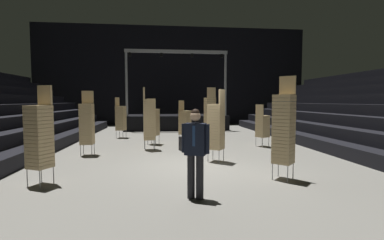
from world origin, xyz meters
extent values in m
cube|color=gray|center=(0.00, 0.00, -0.05)|extent=(22.00, 30.00, 0.10)
cube|color=black|center=(0.00, 15.00, 4.00)|extent=(22.00, 0.30, 8.00)
cube|color=black|center=(-5.38, 1.00, 0.23)|extent=(0.75, 24.00, 0.45)
cube|color=black|center=(5.38, 1.00, 0.23)|extent=(0.75, 24.00, 0.45)
cube|color=black|center=(6.12, 1.00, 0.68)|extent=(0.75, 24.00, 0.45)
cube|color=black|center=(6.88, 1.00, 1.12)|extent=(0.75, 24.00, 0.45)
cube|color=black|center=(0.00, 11.25, 0.48)|extent=(6.88, 3.15, 0.97)
cylinder|color=#9EA0A8|center=(-3.19, 9.93, 3.03)|extent=(0.16, 0.16, 4.13)
cylinder|color=#9EA0A8|center=(3.19, 9.93, 3.03)|extent=(0.16, 0.16, 4.13)
cube|color=#9EA0A8|center=(0.00, 9.93, 5.10)|extent=(6.58, 0.20, 0.20)
cylinder|color=black|center=(-2.94, 9.93, 4.88)|extent=(0.18, 0.18, 0.22)
cylinder|color=black|center=(-0.98, 9.93, 4.88)|extent=(0.18, 0.18, 0.22)
cylinder|color=black|center=(0.98, 9.93, 4.88)|extent=(0.18, 0.18, 0.22)
cylinder|color=black|center=(2.94, 9.93, 4.88)|extent=(0.18, 0.18, 0.22)
cylinder|color=black|center=(-0.26, -2.86, 0.44)|extent=(0.15, 0.15, 0.88)
cylinder|color=black|center=(-0.43, -2.79, 0.44)|extent=(0.15, 0.15, 0.88)
cube|color=silver|center=(-0.37, -2.88, 1.19)|extent=(0.20, 0.16, 0.62)
cube|color=black|center=(-0.34, -2.82, 1.19)|extent=(0.46, 0.37, 0.62)
cube|color=navy|center=(-0.39, -2.93, 1.27)|extent=(0.06, 0.03, 0.40)
cylinder|color=black|center=(-0.13, -2.91, 1.21)|extent=(0.13, 0.13, 0.57)
cylinder|color=black|center=(-0.56, -2.73, 1.21)|extent=(0.13, 0.13, 0.57)
sphere|color=#DBAD89|center=(-0.34, -2.82, 1.65)|extent=(0.21, 0.21, 0.21)
sphere|color=black|center=(-0.34, -2.82, 1.70)|extent=(0.17, 0.17, 0.17)
cylinder|color=#B2B5BA|center=(1.02, 4.83, 0.20)|extent=(0.02, 0.02, 0.40)
cylinder|color=#B2B5BA|center=(1.40, 4.90, 0.20)|extent=(0.02, 0.02, 0.40)
cylinder|color=#B2B5BA|center=(1.09, 4.46, 0.20)|extent=(0.02, 0.02, 0.40)
cylinder|color=#B2B5BA|center=(1.47, 4.53, 0.20)|extent=(0.02, 0.02, 0.40)
cube|color=tan|center=(1.24, 4.68, 0.44)|extent=(0.51, 0.51, 0.08)
cube|color=tan|center=(1.24, 4.68, 0.53)|extent=(0.51, 0.51, 0.08)
cube|color=tan|center=(1.24, 4.68, 0.61)|extent=(0.51, 0.51, 0.08)
cube|color=tan|center=(1.24, 4.68, 0.70)|extent=(0.51, 0.51, 0.08)
cube|color=tan|center=(1.24, 4.68, 0.78)|extent=(0.51, 0.51, 0.08)
cube|color=tan|center=(1.24, 4.68, 0.87)|extent=(0.51, 0.51, 0.08)
cube|color=tan|center=(1.24, 4.68, 0.95)|extent=(0.51, 0.51, 0.08)
cube|color=tan|center=(1.24, 4.68, 1.04)|extent=(0.51, 0.51, 0.08)
cube|color=tan|center=(1.24, 4.68, 1.12)|extent=(0.51, 0.51, 0.08)
cube|color=tan|center=(1.24, 4.68, 1.21)|extent=(0.51, 0.51, 0.08)
cube|color=tan|center=(1.24, 4.68, 1.29)|extent=(0.51, 0.51, 0.08)
cube|color=tan|center=(1.24, 4.68, 1.38)|extent=(0.51, 0.51, 0.08)
cube|color=tan|center=(1.24, 4.68, 1.46)|extent=(0.51, 0.51, 0.08)
cube|color=tan|center=(1.24, 4.68, 1.55)|extent=(0.51, 0.51, 0.08)
cube|color=tan|center=(1.24, 4.68, 1.63)|extent=(0.51, 0.51, 0.08)
cube|color=tan|center=(1.24, 4.68, 1.72)|extent=(0.51, 0.51, 0.08)
cube|color=tan|center=(1.24, 4.68, 1.80)|extent=(0.51, 0.51, 0.08)
cube|color=tan|center=(1.24, 4.68, 1.89)|extent=(0.51, 0.51, 0.08)
cube|color=tan|center=(1.24, 4.68, 1.97)|extent=(0.51, 0.51, 0.08)
cube|color=tan|center=(1.24, 4.68, 2.06)|extent=(0.51, 0.51, 0.08)
cube|color=tan|center=(1.28, 4.49, 2.33)|extent=(0.41, 0.12, 0.46)
cylinder|color=#B2B5BA|center=(-2.89, 6.91, 0.20)|extent=(0.02, 0.02, 0.40)
cylinder|color=#B2B5BA|center=(-3.00, 6.55, 0.20)|extent=(0.02, 0.02, 0.40)
cylinder|color=#B2B5BA|center=(-3.25, 7.03, 0.20)|extent=(0.02, 0.02, 0.40)
cylinder|color=#B2B5BA|center=(-3.37, 6.67, 0.20)|extent=(0.02, 0.02, 0.40)
cube|color=tan|center=(-3.13, 6.79, 0.44)|extent=(0.55, 0.55, 0.08)
cube|color=tan|center=(-3.13, 6.79, 0.53)|extent=(0.55, 0.55, 0.08)
cube|color=tan|center=(-3.13, 6.79, 0.61)|extent=(0.55, 0.55, 0.08)
cube|color=tan|center=(-3.13, 6.79, 0.70)|extent=(0.55, 0.55, 0.08)
cube|color=tan|center=(-3.13, 6.79, 0.78)|extent=(0.55, 0.55, 0.08)
cube|color=tan|center=(-3.13, 6.79, 0.87)|extent=(0.55, 0.55, 0.08)
cube|color=tan|center=(-3.13, 6.79, 0.95)|extent=(0.55, 0.55, 0.08)
cube|color=tan|center=(-3.13, 6.79, 1.04)|extent=(0.55, 0.55, 0.08)
cube|color=tan|center=(-3.13, 6.79, 1.12)|extent=(0.55, 0.55, 0.08)
cube|color=tan|center=(-3.13, 6.79, 1.21)|extent=(0.55, 0.55, 0.08)
cube|color=tan|center=(-3.13, 6.79, 1.29)|extent=(0.55, 0.55, 0.08)
cube|color=tan|center=(-3.13, 6.79, 1.38)|extent=(0.55, 0.55, 0.08)
cube|color=tan|center=(-3.13, 6.79, 1.46)|extent=(0.55, 0.55, 0.08)
cube|color=tan|center=(-3.13, 6.79, 1.55)|extent=(0.55, 0.55, 0.08)
cube|color=tan|center=(-3.13, 6.79, 1.63)|extent=(0.55, 0.55, 0.08)
cube|color=tan|center=(-3.31, 6.85, 1.91)|extent=(0.17, 0.40, 0.46)
cylinder|color=#B2B5BA|center=(1.98, -1.95, 0.20)|extent=(0.02, 0.02, 0.40)
cylinder|color=#B2B5BA|center=(1.71, -1.69, 0.20)|extent=(0.02, 0.02, 0.40)
cylinder|color=#B2B5BA|center=(2.25, -1.68, 0.20)|extent=(0.02, 0.02, 0.40)
cylinder|color=#B2B5BA|center=(1.98, -1.42, 0.20)|extent=(0.02, 0.02, 0.40)
cube|color=tan|center=(1.98, -1.68, 0.44)|extent=(0.62, 0.62, 0.08)
cube|color=tan|center=(1.98, -1.68, 0.53)|extent=(0.62, 0.62, 0.08)
cube|color=tan|center=(1.98, -1.68, 0.61)|extent=(0.62, 0.62, 0.08)
cube|color=tan|center=(1.98, -1.68, 0.70)|extent=(0.62, 0.62, 0.08)
cube|color=tan|center=(1.98, -1.68, 0.78)|extent=(0.62, 0.62, 0.08)
cube|color=tan|center=(1.98, -1.68, 0.87)|extent=(0.62, 0.62, 0.08)
cube|color=tan|center=(1.98, -1.68, 0.95)|extent=(0.62, 0.62, 0.08)
cube|color=tan|center=(1.98, -1.68, 1.04)|extent=(0.62, 0.62, 0.08)
cube|color=tan|center=(1.98, -1.68, 1.12)|extent=(0.62, 0.62, 0.08)
cube|color=tan|center=(1.98, -1.68, 1.21)|extent=(0.62, 0.62, 0.08)
cube|color=tan|center=(1.98, -1.68, 1.29)|extent=(0.62, 0.62, 0.08)
cube|color=tan|center=(1.98, -1.68, 1.38)|extent=(0.62, 0.62, 0.08)
cube|color=tan|center=(1.98, -1.68, 1.46)|extent=(0.62, 0.62, 0.08)
cube|color=tan|center=(1.98, -1.68, 1.55)|extent=(0.62, 0.62, 0.08)
cube|color=tan|center=(1.98, -1.68, 1.63)|extent=(0.62, 0.62, 0.08)
cube|color=tan|center=(1.98, -1.68, 1.72)|extent=(0.62, 0.62, 0.08)
cube|color=tan|center=(1.98, -1.68, 1.80)|extent=(0.62, 0.62, 0.08)
cube|color=tan|center=(1.98, -1.68, 1.89)|extent=(0.62, 0.62, 0.08)
cube|color=tan|center=(1.98, -1.68, 1.97)|extent=(0.62, 0.62, 0.08)
cube|color=tan|center=(1.98, -1.68, 2.06)|extent=(0.62, 0.62, 0.08)
cube|color=tan|center=(2.12, -1.55, 2.33)|extent=(0.32, 0.32, 0.46)
cylinder|color=#B2B5BA|center=(-1.32, 3.16, 0.20)|extent=(0.02, 0.02, 0.40)
cylinder|color=#B2B5BA|center=(-1.28, 2.79, 0.20)|extent=(0.02, 0.02, 0.40)
cylinder|color=#B2B5BA|center=(-1.70, 3.12, 0.20)|extent=(0.02, 0.02, 0.40)
cylinder|color=#B2B5BA|center=(-1.65, 2.74, 0.20)|extent=(0.02, 0.02, 0.40)
cube|color=tan|center=(-1.49, 2.95, 0.44)|extent=(0.49, 0.49, 0.08)
cube|color=tan|center=(-1.49, 2.95, 0.53)|extent=(0.49, 0.49, 0.08)
cube|color=tan|center=(-1.49, 2.95, 0.61)|extent=(0.49, 0.49, 0.08)
cube|color=tan|center=(-1.49, 2.95, 0.70)|extent=(0.49, 0.49, 0.08)
cube|color=tan|center=(-1.49, 2.95, 0.78)|extent=(0.49, 0.49, 0.08)
cube|color=tan|center=(-1.49, 2.95, 0.87)|extent=(0.49, 0.49, 0.08)
cube|color=tan|center=(-1.49, 2.95, 0.95)|extent=(0.49, 0.49, 0.08)
cube|color=tan|center=(-1.49, 2.95, 1.04)|extent=(0.49, 0.49, 0.08)
cube|color=tan|center=(-1.49, 2.95, 1.12)|extent=(0.49, 0.49, 0.08)
cube|color=tan|center=(-1.49, 2.95, 1.21)|extent=(0.49, 0.49, 0.08)
cube|color=tan|center=(-1.49, 2.95, 1.29)|extent=(0.49, 0.49, 0.08)
cube|color=tan|center=(-1.49, 2.95, 1.38)|extent=(0.49, 0.49, 0.08)
cube|color=tan|center=(-1.49, 2.95, 1.46)|extent=(0.49, 0.49, 0.08)
cube|color=tan|center=(-1.49, 2.95, 1.55)|extent=(0.49, 0.49, 0.08)
cube|color=tan|center=(-1.49, 2.95, 1.63)|extent=(0.49, 0.49, 0.08)
cube|color=tan|center=(-1.49, 2.95, 1.72)|extent=(0.49, 0.49, 0.08)
cube|color=tan|center=(-1.49, 2.95, 1.80)|extent=(0.49, 0.49, 0.08)
cube|color=tan|center=(-1.49, 2.95, 1.89)|extent=(0.49, 0.49, 0.08)
cube|color=tan|center=(-1.49, 2.95, 1.97)|extent=(0.49, 0.49, 0.08)
cube|color=tan|center=(-1.68, 2.93, 2.25)|extent=(0.10, 0.41, 0.46)
cylinder|color=#B2B5BA|center=(3.37, 3.51, 0.20)|extent=(0.02, 0.02, 0.40)
cylinder|color=#B2B5BA|center=(3.54, 3.17, 0.20)|extent=(0.02, 0.02, 0.40)
cylinder|color=#B2B5BA|center=(3.03, 3.34, 0.20)|extent=(0.02, 0.02, 0.40)
cylinder|color=#B2B5BA|center=(3.20, 3.00, 0.20)|extent=(0.02, 0.02, 0.40)
cube|color=tan|center=(3.28, 3.25, 0.44)|extent=(0.59, 0.59, 0.08)
cube|color=tan|center=(3.28, 3.25, 0.53)|extent=(0.59, 0.59, 0.08)
cube|color=tan|center=(3.28, 3.25, 0.61)|extent=(0.59, 0.59, 0.08)
cube|color=tan|center=(3.28, 3.25, 0.70)|extent=(0.59, 0.59, 0.08)
cube|color=tan|center=(3.28, 3.25, 0.78)|extent=(0.59, 0.59, 0.08)
cube|color=tan|center=(3.28, 3.25, 0.87)|extent=(0.59, 0.59, 0.08)
cube|color=tan|center=(3.28, 3.25, 0.95)|extent=(0.59, 0.59, 0.08)
cube|color=tan|center=(3.28, 3.25, 1.04)|extent=(0.59, 0.59, 0.08)
cube|color=tan|center=(3.28, 3.25, 1.12)|extent=(0.59, 0.59, 0.08)
cube|color=tan|center=(3.28, 3.25, 1.21)|extent=(0.59, 0.59, 0.08)
cube|color=tan|center=(3.28, 3.25, 1.29)|extent=(0.59, 0.59, 0.08)
cube|color=tan|center=(3.11, 3.16, 1.56)|extent=(0.23, 0.38, 0.46)
cylinder|color=#B2B5BA|center=(-3.70, -1.79, 0.20)|extent=(0.02, 0.02, 0.40)
cylinder|color=#B2B5BA|center=(-4.04, -1.62, 0.20)|extent=(0.02, 0.02, 0.40)
cylinder|color=#B2B5BA|center=(-3.54, -1.45, 0.20)|extent=(0.02, 0.02, 0.40)
cylinder|color=#B2B5BA|center=(-3.88, -1.28, 0.20)|extent=(0.02, 0.02, 0.40)
cube|color=tan|center=(-3.79, -1.54, 0.44)|extent=(0.59, 0.59, 0.08)
cube|color=tan|center=(-3.79, -1.54, 0.53)|extent=(0.59, 0.59, 0.08)
cube|color=tan|center=(-3.79, -1.54, 0.61)|extent=(0.59, 0.59, 0.08)
cube|color=tan|center=(-3.79, -1.54, 0.70)|extent=(0.59, 0.59, 0.08)
cube|color=tan|center=(-3.79, -1.54, 0.78)|extent=(0.59, 0.59, 0.08)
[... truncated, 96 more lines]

